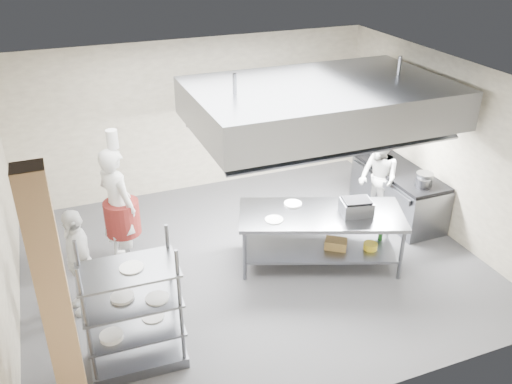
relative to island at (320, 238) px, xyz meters
name	(u,v)px	position (x,y,z in m)	size (l,w,h in m)	color
floor	(252,262)	(-1.00, 0.39, -0.46)	(7.00, 7.00, 0.00)	#2C2C2E
ceiling	(251,80)	(-1.00, 0.39, 2.54)	(7.00, 7.00, 0.00)	silver
wall_back	(196,116)	(-1.00, 3.39, 1.04)	(7.00, 7.00, 0.00)	gray
wall_right	(443,146)	(2.50, 0.39, 1.04)	(6.00, 6.00, 0.00)	gray
column	(55,299)	(-3.90, -1.51, 1.04)	(0.30, 0.30, 3.00)	tan
exhaust_hood	(320,103)	(0.30, 0.79, 1.94)	(4.00, 2.50, 0.60)	slate
hood_strip_a	(266,130)	(-0.60, 0.79, 1.62)	(1.60, 0.12, 0.04)	white
hood_strip_b	(368,115)	(1.20, 0.79, 1.62)	(1.60, 0.12, 0.04)	white
wall_shelf	(284,108)	(0.80, 3.23, 1.04)	(1.50, 0.28, 0.04)	slate
island	(320,238)	(0.00, 0.00, 0.00)	(2.53, 1.05, 0.91)	gray
island_worktop	(321,215)	(0.00, 0.00, 0.42)	(2.53, 1.05, 0.06)	slate
island_undershelf	(319,246)	(0.00, 0.00, -0.16)	(2.32, 0.95, 0.04)	slate
pass_rack	(132,306)	(-3.10, -1.10, 0.41)	(1.15, 0.67, 1.72)	gray
cooking_range	(398,194)	(2.08, 0.89, -0.04)	(0.80, 2.00, 0.84)	slate
range_top	(401,172)	(2.08, 0.89, 0.41)	(0.78, 1.96, 0.06)	black
chef_head	(118,206)	(-2.90, 1.23, 0.53)	(0.72, 0.47, 1.97)	white
chef_line	(378,179)	(1.60, 0.88, 0.36)	(0.79, 0.62, 1.63)	white
chef_plating	(79,261)	(-3.60, 0.22, 0.34)	(0.93, 0.39, 1.59)	white
griddle	(356,207)	(0.48, -0.21, 0.57)	(0.46, 0.36, 0.22)	slate
wicker_basket	(336,244)	(0.21, -0.16, -0.06)	(0.34, 0.23, 0.15)	olive
stockpot	(424,179)	(2.11, 0.28, 0.55)	(0.29, 0.29, 0.20)	gray
plate_stack	(135,326)	(-3.10, -1.10, 0.10)	(0.28, 0.28, 0.05)	white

